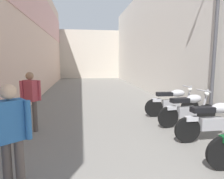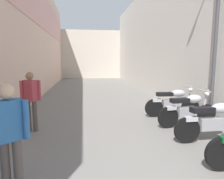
# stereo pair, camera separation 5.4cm
# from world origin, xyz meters

# --- Properties ---
(ground_plane) EXTENTS (38.59, 38.59, 0.00)m
(ground_plane) POSITION_xyz_m (0.00, 9.30, 0.00)
(ground_plane) COLOR slate
(building_left) EXTENTS (0.45, 22.59, 6.43)m
(building_left) POSITION_xyz_m (-3.21, 11.25, 3.25)
(building_left) COLOR beige
(building_left) RESTS_ON ground
(building_right) EXTENTS (0.45, 22.59, 6.30)m
(building_right) POSITION_xyz_m (3.22, 11.29, 3.15)
(building_right) COLOR beige
(building_right) RESTS_ON ground
(building_far_end) EXTENTS (9.04, 2.00, 4.93)m
(building_far_end) POSITION_xyz_m (0.00, 23.59, 2.47)
(building_far_end) COLOR beige
(building_far_end) RESTS_ON ground
(motorcycle_fourth) EXTENTS (1.85, 0.58, 1.04)m
(motorcycle_fourth) POSITION_xyz_m (2.08, 5.20, 0.50)
(motorcycle_fourth) COLOR black
(motorcycle_fourth) RESTS_ON ground
(motorcycle_fifth) EXTENTS (1.85, 0.58, 1.04)m
(motorcycle_fifth) POSITION_xyz_m (2.08, 6.33, 0.50)
(motorcycle_fifth) COLOR black
(motorcycle_fifth) RESTS_ON ground
(motorcycle_sixth) EXTENTS (1.85, 0.58, 1.04)m
(motorcycle_sixth) POSITION_xyz_m (2.08, 7.35, 0.50)
(motorcycle_sixth) COLOR black
(motorcycle_sixth) RESTS_ON ground
(pedestrian_mid_alley) EXTENTS (0.52, 0.36, 1.57)m
(pedestrian_mid_alley) POSITION_xyz_m (-1.83, 3.77, 0.92)
(pedestrian_mid_alley) COLOR #564C47
(pedestrian_mid_alley) RESTS_ON ground
(pedestrian_further_down) EXTENTS (0.52, 0.36, 1.57)m
(pedestrian_further_down) POSITION_xyz_m (-2.21, 6.50, 0.92)
(pedestrian_further_down) COLOR #564C47
(pedestrian_further_down) RESTS_ON ground
(street_lamp) EXTENTS (0.79, 0.18, 5.16)m
(street_lamp) POSITION_xyz_m (2.79, 6.47, 2.98)
(street_lamp) COLOR #47474C
(street_lamp) RESTS_ON ground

